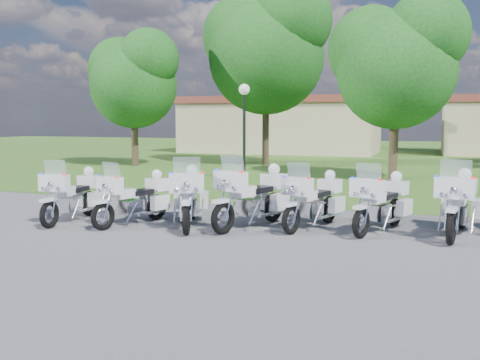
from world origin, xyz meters
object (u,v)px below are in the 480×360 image
(motorcycle_2, at_px, (190,196))
(motorcycle_3, at_px, (254,196))
(motorcycle_4, at_px, (314,199))
(lamp_post, at_px, (244,107))
(motorcycle_6, at_px, (459,203))
(motorcycle_0, at_px, (73,195))
(motorcycle_1, at_px, (135,197))
(motorcycle_5, at_px, (382,202))

(motorcycle_2, xyz_separation_m, motorcycle_3, (1.45, 0.38, 0.02))
(motorcycle_4, xyz_separation_m, lamp_post, (-4.53, 8.36, 2.30))
(motorcycle_6, relative_size, lamp_post, 0.65)
(motorcycle_2, xyz_separation_m, motorcycle_4, (2.80, 0.76, -0.05))
(motorcycle_0, height_order, lamp_post, lamp_post)
(motorcycle_1, height_order, motorcycle_6, motorcycle_6)
(motorcycle_5, height_order, motorcycle_6, motorcycle_6)
(motorcycle_3, distance_m, motorcycle_4, 1.40)
(motorcycle_3, bearing_deg, motorcycle_4, -143.94)
(motorcycle_6, bearing_deg, motorcycle_3, 17.33)
(motorcycle_0, relative_size, motorcycle_2, 0.97)
(motorcycle_2, height_order, motorcycle_3, motorcycle_3)
(motorcycle_2, height_order, motorcycle_6, motorcycle_6)
(motorcycle_0, distance_m, motorcycle_2, 2.99)
(motorcycle_2, relative_size, lamp_post, 0.62)
(motorcycle_1, height_order, motorcycle_2, motorcycle_2)
(motorcycle_4, bearing_deg, motorcycle_5, -157.30)
(motorcycle_1, distance_m, motorcycle_3, 2.84)
(motorcycle_1, relative_size, lamp_post, 0.56)
(motorcycle_4, height_order, motorcycle_5, motorcycle_5)
(motorcycle_0, height_order, motorcycle_2, motorcycle_2)
(motorcycle_1, xyz_separation_m, motorcycle_4, (4.12, 0.99, 0.01))
(motorcycle_0, relative_size, motorcycle_3, 0.94)
(motorcycle_1, distance_m, motorcycle_4, 4.24)
(motorcycle_2, bearing_deg, motorcycle_3, 174.31)
(motorcycle_2, bearing_deg, motorcycle_5, 171.03)
(motorcycle_3, relative_size, lamp_post, 0.64)
(motorcycle_2, distance_m, motorcycle_5, 4.39)
(motorcycle_3, bearing_deg, motorcycle_5, -150.38)
(motorcycle_2, distance_m, motorcycle_3, 1.50)
(motorcycle_3, height_order, motorcycle_5, motorcycle_3)
(motorcycle_4, bearing_deg, motorcycle_2, 34.36)
(motorcycle_2, distance_m, lamp_post, 9.55)
(motorcycle_0, bearing_deg, motorcycle_3, -173.24)
(motorcycle_2, relative_size, motorcycle_3, 0.97)
(motorcycle_4, xyz_separation_m, motorcycle_5, (1.51, 0.09, 0.01))
(motorcycle_0, distance_m, motorcycle_6, 8.96)
(motorcycle_3, bearing_deg, motorcycle_2, 34.60)
(motorcycle_2, relative_size, motorcycle_6, 0.95)
(motorcycle_1, xyz_separation_m, motorcycle_3, (2.77, 0.61, 0.09))
(motorcycle_4, height_order, motorcycle_6, motorcycle_6)
(motorcycle_0, bearing_deg, lamp_post, -100.32)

